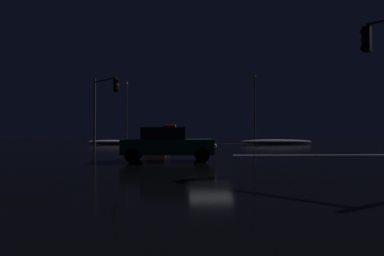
% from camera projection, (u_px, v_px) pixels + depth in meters
% --- Properties ---
extents(ground, '(120.00, 120.00, 0.10)m').
position_uv_depth(ground, '(211.00, 156.00, 19.00)').
color(ground, black).
extents(stop_line_north, '(0.35, 14.98, 0.01)m').
position_uv_depth(stop_line_north, '(201.00, 148.00, 27.71)').
color(stop_line_north, white).
rests_on(stop_line_north, ground).
extents(centre_line_ns, '(22.00, 0.15, 0.01)m').
position_uv_depth(centre_line_ns, '(194.00, 144.00, 39.30)').
color(centre_line_ns, yellow).
rests_on(centre_line_ns, ground).
extents(crosswalk_bar_east, '(14.98, 0.40, 0.01)m').
position_uv_depth(crosswalk_bar_east, '(358.00, 155.00, 19.36)').
color(crosswalk_bar_east, white).
rests_on(crosswalk_bar_east, ground).
extents(snow_bank_left_curb, '(6.11, 1.50, 0.50)m').
position_uv_depth(snow_bank_left_curb, '(113.00, 142.00, 37.70)').
color(snow_bank_left_curb, white).
rests_on(snow_bank_left_curb, ground).
extents(snow_bank_right_curb, '(8.42, 1.50, 0.55)m').
position_uv_depth(snow_bank_right_curb, '(276.00, 142.00, 37.89)').
color(snow_bank_right_curb, white).
rests_on(snow_bank_right_curb, ground).
extents(sedan_orange, '(2.02, 4.33, 1.57)m').
position_uv_depth(sedan_orange, '(156.00, 138.00, 29.88)').
color(sedan_orange, '#C66014').
rests_on(sedan_orange, ground).
extents(sedan_silver, '(2.02, 4.33, 1.57)m').
position_uv_depth(sedan_silver, '(161.00, 138.00, 35.19)').
color(sedan_silver, '#B7B7BC').
rests_on(sedan_silver, ground).
extents(sedan_white, '(2.02, 4.33, 1.57)m').
position_uv_depth(sedan_white, '(164.00, 137.00, 41.65)').
color(sedan_white, silver).
rests_on(sedan_white, ground).
extents(sedan_red, '(2.02, 4.33, 1.57)m').
position_uv_depth(sedan_red, '(168.00, 136.00, 48.11)').
color(sedan_red, maroon).
rests_on(sedan_red, ground).
extents(sedan_black, '(2.02, 4.33, 1.57)m').
position_uv_depth(sedan_black, '(168.00, 136.00, 54.27)').
color(sedan_black, black).
rests_on(sedan_black, ground).
extents(sedan_gray, '(2.02, 4.33, 1.57)m').
position_uv_depth(sedan_gray, '(167.00, 136.00, 60.23)').
color(sedan_gray, slate).
rests_on(sedan_gray, ground).
extents(box_truck, '(2.68, 8.28, 3.08)m').
position_uv_depth(box_truck, '(170.00, 131.00, 67.16)').
color(box_truck, red).
rests_on(box_truck, ground).
extents(sedan_green_crossing, '(4.33, 2.02, 1.57)m').
position_uv_depth(sedan_green_crossing, '(167.00, 144.00, 15.17)').
color(sedan_green_crossing, '#14512D').
rests_on(sedan_green_crossing, ground).
extents(traffic_signal_nw, '(2.61, 2.61, 6.00)m').
position_uv_depth(traffic_signal_nw, '(104.00, 99.00, 26.85)').
color(traffic_signal_nw, '#4C4C51').
rests_on(traffic_signal_nw, ground).
extents(streetlamp_right_far, '(0.44, 0.44, 10.16)m').
position_uv_depth(streetlamp_right_far, '(255.00, 104.00, 49.78)').
color(streetlamp_right_far, '#424247').
rests_on(streetlamp_right_far, ground).
extents(streetlamp_left_far, '(0.44, 0.44, 9.06)m').
position_uv_depth(streetlamp_left_far, '(126.00, 107.00, 48.97)').
color(streetlamp_left_far, '#424247').
rests_on(streetlamp_left_far, ground).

